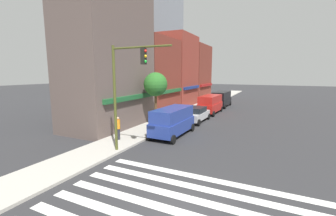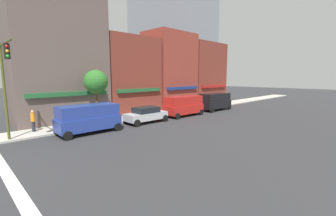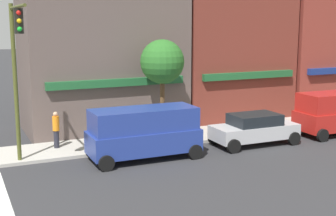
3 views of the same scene
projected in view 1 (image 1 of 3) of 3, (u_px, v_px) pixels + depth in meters
The scene contains 11 objects.
ground_plane at pixel (181, 213), 8.44m from camera, with size 200.00×200.00×0.00m, color #2D2D30.
sidewalk_left at pixel (48, 173), 11.66m from camera, with size 120.00×3.00×0.15m.
crosswalk_stripes at pixel (181, 213), 8.44m from camera, with size 6.68×10.80×0.01m.
storefront_row at pixel (162, 71), 31.00m from camera, with size 32.19×5.30×12.57m.
traffic_signal at pixel (125, 83), 13.90m from camera, with size 0.32×4.12×6.90m.
van_blue at pixel (173, 120), 18.69m from camera, with size 5.02×2.22×2.34m.
sedan_silver at pixel (196, 114), 24.10m from camera, with size 4.42×2.02×1.59m.
van_red at pixel (210, 104), 29.07m from camera, with size 5.05×2.22×2.34m.
van_black at pixel (221, 98), 34.86m from camera, with size 5.05×2.22×2.34m.
pedestrian_orange_vest at pixel (118, 128), 17.08m from camera, with size 0.32×0.32×1.77m.
street_tree at pixel (156, 85), 21.39m from camera, with size 2.27×2.27×5.13m.
Camera 1 is at (-7.16, -2.94, 5.20)m, focal length 24.00 mm.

